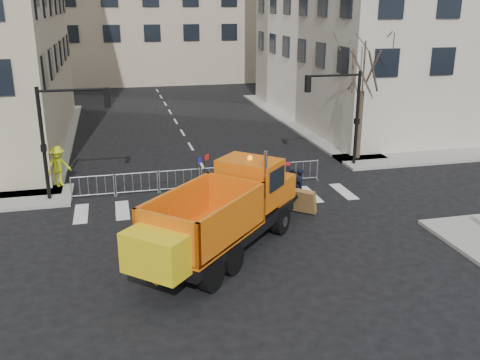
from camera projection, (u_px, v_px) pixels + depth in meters
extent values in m
plane|color=black|center=(254.00, 252.00, 20.16)|extent=(120.00, 120.00, 0.00)
cube|color=gray|center=(212.00, 181.00, 27.97)|extent=(64.00, 5.00, 0.15)
cylinder|color=black|center=(43.00, 146.00, 24.45)|extent=(0.18, 0.18, 5.40)
cylinder|color=black|center=(357.00, 120.00, 29.96)|extent=(0.18, 0.18, 5.40)
cube|color=black|center=(225.00, 229.00, 19.79)|extent=(6.62, 6.86, 0.45)
cylinder|color=black|center=(236.00, 211.00, 22.57)|extent=(1.01, 1.05, 1.10)
cylinder|color=black|center=(281.00, 221.00, 21.59)|extent=(1.01, 1.05, 1.10)
cylinder|color=black|center=(182.00, 246.00, 19.33)|extent=(1.01, 1.05, 1.10)
cylinder|color=black|center=(232.00, 259.00, 18.35)|extent=(1.01, 1.05, 1.10)
cylinder|color=black|center=(160.00, 261.00, 18.25)|extent=(1.01, 1.05, 1.10)
cylinder|color=black|center=(212.00, 275.00, 17.27)|extent=(1.01, 1.05, 1.10)
cube|color=#DA5F0C|center=(265.00, 187.00, 22.23)|extent=(2.64, 2.61, 1.00)
cube|color=#DA5F0C|center=(250.00, 182.00, 20.96)|extent=(2.79, 2.75, 1.81)
cylinder|color=silver|center=(265.00, 183.00, 19.73)|extent=(0.14, 0.14, 2.41)
cube|color=#DA5F0C|center=(204.00, 215.00, 18.30)|extent=(4.85, 4.94, 1.66)
cube|color=yellow|center=(155.00, 254.00, 16.15)|extent=(2.15, 2.10, 1.31)
cube|color=brown|center=(282.00, 197.00, 23.95)|extent=(2.75, 2.62, 1.13)
imported|color=black|center=(299.00, 186.00, 24.70)|extent=(0.76, 0.69, 1.73)
imported|color=black|center=(278.00, 197.00, 23.30)|extent=(1.01, 0.87, 1.78)
imported|color=black|center=(293.00, 190.00, 23.83)|extent=(1.22, 0.99, 1.94)
imported|color=#C7D619|center=(58.00, 166.00, 26.63)|extent=(1.53, 1.39, 2.06)
cube|color=#B60E24|center=(286.00, 173.00, 27.12)|extent=(0.58, 0.55, 1.10)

